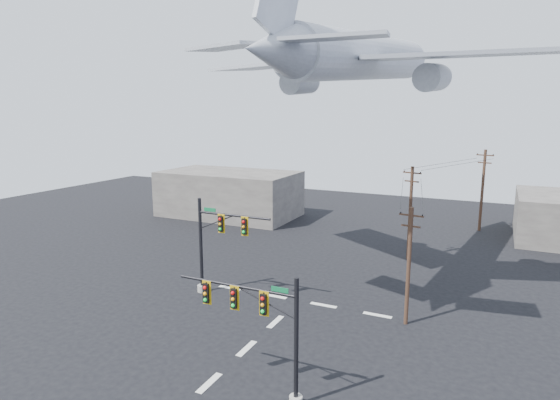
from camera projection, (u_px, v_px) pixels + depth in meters
The scene contains 10 objects.
ground at pixel (209, 383), 24.53m from camera, with size 120.00×120.00×0.00m, color black.
lane_markings at pixel (257, 339), 29.27m from camera, with size 14.00×21.20×0.01m.
signal_mast_near at pixel (264, 328), 22.66m from camera, with size 6.86×0.71×6.50m.
signal_mast_far at pixel (214, 245), 35.64m from camera, with size 6.41×0.83×7.53m.
utility_pole_a at pixel (409, 264), 30.59m from camera, with size 1.60×0.34×7.99m.
utility_pole_b at pixel (410, 211), 44.35m from camera, with size 1.78×0.60×8.96m.
utility_pole_c at pixel (482, 189), 54.84m from camera, with size 1.93×0.71×9.66m.
power_lines at pixel (436, 175), 43.06m from camera, with size 7.45×29.03×0.79m.
airliner at pixel (364, 58), 36.49m from camera, with size 30.48×32.24×8.54m.
building_left at pixel (229, 194), 63.44m from camera, with size 18.00×10.00×6.00m, color slate.
Camera 1 is at (12.87, -18.58, 14.06)m, focal length 30.00 mm.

